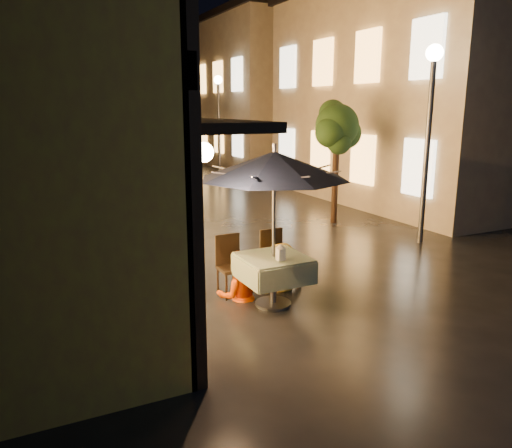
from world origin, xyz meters
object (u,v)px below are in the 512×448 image
patio_umbrella (274,165)px  table_lantern (281,251)px  cafe_table (273,268)px  person_yellow (282,245)px  person_orange (239,252)px  streetlamp_near (430,109)px  bicycle_0 (161,235)px

patio_umbrella → table_lantern: bearing=-90.0°
cafe_table → person_yellow: size_ratio=0.65×
cafe_table → person_orange: person_orange is taller
streetlamp_near → table_lantern: size_ratio=16.92×
cafe_table → bicycle_0: (-0.80, 3.44, -0.19)m
streetlamp_near → patio_umbrella: size_ratio=1.72×
person_yellow → bicycle_0: bearing=-69.6°
table_lantern → cafe_table: bearing=90.0°
streetlamp_near → table_lantern: bearing=-157.1°
cafe_table → table_lantern: size_ratio=3.96×
person_orange → bicycle_0: 2.98m
table_lantern → bicycle_0: table_lantern is taller
streetlamp_near → table_lantern: (-4.65, -1.96, -2.00)m
streetlamp_near → cafe_table: (-4.65, -1.74, -2.33)m
streetlamp_near → person_orange: bearing=-166.2°
person_orange → person_yellow: 0.80m
person_yellow → streetlamp_near: bearing=-167.6°
cafe_table → person_yellow: person_yellow is taller
cafe_table → bicycle_0: 3.54m
streetlamp_near → person_orange: 5.57m
streetlamp_near → patio_umbrella: streetlamp_near is taller
patio_umbrella → cafe_table: bearing=-166.0°
table_lantern → bicycle_0: 3.79m
person_yellow → cafe_table: bearing=47.8°
streetlamp_near → bicycle_0: size_ratio=2.80×
person_yellow → bicycle_0: person_yellow is taller
patio_umbrella → table_lantern: 1.25m
cafe_table → patio_umbrella: 1.56m
streetlamp_near → person_yellow: bearing=-164.4°
streetlamp_near → table_lantern: 5.43m
streetlamp_near → bicycle_0: 6.24m
streetlamp_near → patio_umbrella: 5.02m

